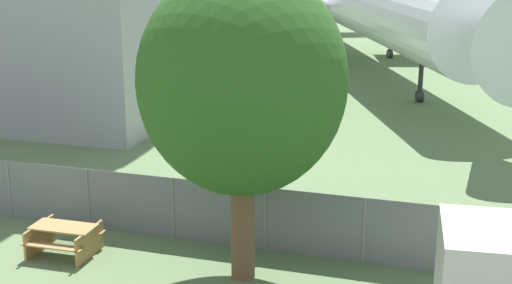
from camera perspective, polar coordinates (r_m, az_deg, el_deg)
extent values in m
cylinder|color=slate|center=(21.65, -19.10, -3.59)|extent=(0.07, 0.07, 1.72)
cylinder|color=slate|center=(20.29, -13.26, -4.42)|extent=(0.07, 0.07, 1.72)
cylinder|color=slate|center=(19.17, -6.64, -5.30)|extent=(0.07, 0.07, 1.72)
cylinder|color=slate|center=(18.35, 0.70, -6.18)|extent=(0.07, 0.07, 1.72)
cylinder|color=slate|center=(17.85, 8.62, -7.03)|extent=(0.07, 0.07, 1.72)
cylinder|color=slate|center=(17.70, 16.86, -7.76)|extent=(0.07, 0.07, 1.72)
cube|color=slate|center=(18.35, 0.70, -6.18)|extent=(56.00, 0.01, 1.72)
cone|color=white|center=(27.92, 19.15, 7.76)|extent=(5.62, 5.62, 4.26)
cube|color=white|center=(51.86, 19.02, 10.44)|extent=(16.81, 9.21, 0.30)
cylinder|color=#939399|center=(51.33, 16.27, 9.37)|extent=(3.31, 4.28, 1.92)
cube|color=white|center=(46.90, -4.42, 10.75)|extent=(16.26, 12.73, 0.30)
cylinder|color=#939399|center=(47.55, -1.47, 9.51)|extent=(3.31, 4.28, 1.92)
cylinder|color=#2D2D33|center=(36.05, 13.03, 4.76)|extent=(0.24, 0.24, 2.09)
cylinder|color=#2D2D33|center=(36.20, 12.95, 3.57)|extent=(0.50, 0.63, 0.56)
cylinder|color=#2D2D33|center=(49.37, 10.69, 7.81)|extent=(0.24, 0.24, 2.09)
cylinder|color=#2D2D33|center=(49.48, 10.65, 6.94)|extent=(0.50, 0.63, 0.56)
cylinder|color=#2D2D33|center=(48.11, 4.81, 7.82)|extent=(0.24, 0.24, 2.09)
cylinder|color=#2D2D33|center=(48.22, 4.79, 6.92)|extent=(0.50, 0.63, 0.56)
cube|color=#A37A47|center=(18.83, -15.15, -6.56)|extent=(1.65, 0.81, 0.04)
cube|color=#A37A47|center=(19.39, -14.25, -6.79)|extent=(1.63, 0.33, 0.04)
cube|color=#A37A47|center=(18.51, -15.96, -8.04)|extent=(1.63, 0.33, 0.04)
cube|color=#A37A47|center=(18.64, -13.16, -7.89)|extent=(0.10, 1.40, 0.74)
cube|color=#A37A47|center=(19.33, -16.91, -7.30)|extent=(0.10, 1.40, 0.74)
cylinder|color=brown|center=(16.76, -1.05, -6.47)|extent=(0.56, 0.56, 2.76)
ellipsoid|color=#28561E|center=(15.79, -1.12, 4.92)|extent=(4.69, 4.69, 5.15)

